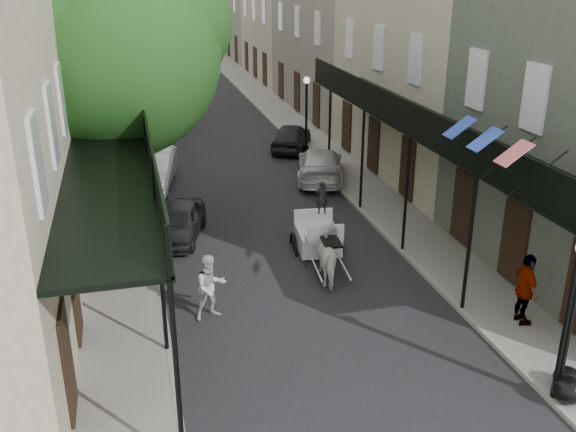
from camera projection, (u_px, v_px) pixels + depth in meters
ground at (348, 375)px, 14.89m from camera, size 140.00×140.00×0.00m
road at (218, 149)px, 32.90m from camera, size 8.00×90.00×0.01m
sidewalk_left at (118, 155)px, 31.72m from camera, size 2.20×90.00×0.12m
sidewalk_right at (312, 142)px, 34.03m from camera, size 2.20×90.00×0.12m
building_row_left at (46, 29)px, 37.97m from camera, size 5.00×80.00×10.50m
building_row_right at (323, 23)px, 41.95m from camera, size 5.00×80.00×10.50m
gallery_left at (117, 143)px, 18.57m from camera, size 2.20×18.05×4.88m
gallery_right at (421, 124)px, 20.79m from camera, size 2.20×18.05×4.88m
tree_near at (127, 44)px, 20.69m from camera, size 7.31×6.80×9.63m
tree_far at (121, 26)px, 33.52m from camera, size 6.45×6.00×8.61m
lamppost_right_near at (571, 319)px, 13.28m from camera, size 0.32×0.32×3.71m
lamppost_left at (148, 217)px, 18.59m from camera, size 0.32×0.32×3.71m
lamppost_right_far at (306, 114)px, 31.29m from camera, size 0.32×0.32×3.71m
horse at (332, 255)px, 19.15m from camera, size 1.02×1.92×1.56m
carriage at (316, 218)px, 21.30m from camera, size 1.75×2.42×2.62m
pedestrian_walking at (210, 287)px, 17.02m from camera, size 1.05×0.93×1.83m
pedestrian_sidewalk_left at (140, 192)px, 24.12m from camera, size 1.00×0.59×1.54m
pedestrian_sidewalk_right at (525, 290)px, 16.49m from camera, size 0.59×1.19×1.96m
car_left_near at (179, 222)px, 22.08m from camera, size 2.41×3.82×1.21m
car_left_mid at (152, 169)px, 27.11m from camera, size 2.54×4.97×1.56m
car_left_far at (136, 91)px, 44.16m from camera, size 2.21×4.61×1.27m
car_right_near at (320, 164)px, 28.07m from camera, size 3.22×5.08×1.37m
car_right_far at (291, 137)px, 32.58m from camera, size 3.11×4.26×1.35m
trash_bags at (568, 385)px, 13.92m from camera, size 0.94×1.09×0.58m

